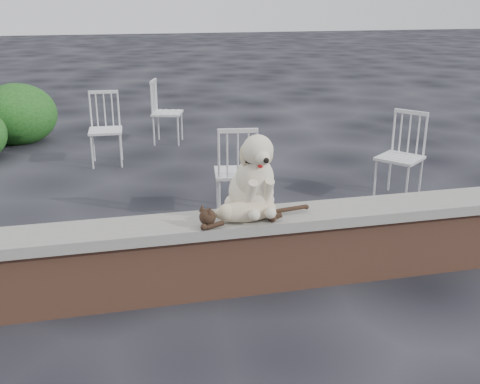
{
  "coord_description": "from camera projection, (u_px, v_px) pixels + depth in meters",
  "views": [
    {
      "loc": [
        -0.09,
        -3.72,
        2.12
      ],
      "look_at": [
        0.83,
        0.2,
        0.7
      ],
      "focal_mm": 42.15,
      "sensor_mm": 36.0,
      "label": 1
    }
  ],
  "objects": [
    {
      "name": "ground",
      "position": [
        136.0,
        299.0,
        4.14
      ],
      "size": [
        60.0,
        60.0,
        0.0
      ],
      "primitive_type": "plane",
      "color": "black",
      "rests_on": "ground"
    },
    {
      "name": "brick_wall",
      "position": [
        134.0,
        269.0,
        4.05
      ],
      "size": [
        6.0,
        0.3,
        0.5
      ],
      "primitive_type": "cube",
      "color": "brown",
      "rests_on": "ground"
    },
    {
      "name": "capstone",
      "position": [
        132.0,
        232.0,
        3.96
      ],
      "size": [
        6.2,
        0.4,
        0.08
      ],
      "primitive_type": "cube",
      "color": "slate",
      "rests_on": "brick_wall"
    },
    {
      "name": "dog",
      "position": [
        251.0,
        172.0,
        4.08
      ],
      "size": [
        0.46,
        0.58,
        0.64
      ],
      "primitive_type": null,
      "rotation": [
        0.0,
        0.0,
        0.08
      ],
      "color": "beige",
      "rests_on": "capstone"
    },
    {
      "name": "cat",
      "position": [
        245.0,
        210.0,
        4.0
      ],
      "size": [
        1.03,
        0.33,
        0.17
      ],
      "primitive_type": null,
      "rotation": [
        0.0,
        0.0,
        0.08
      ],
      "color": "#C1AF8A",
      "rests_on": "capstone"
    },
    {
      "name": "chair_e",
      "position": [
        167.0,
        112.0,
        8.35
      ],
      "size": [
        0.69,
        0.69,
        0.94
      ],
      "primitive_type": null,
      "rotation": [
        0.0,
        0.0,
        1.29
      ],
      "color": "silver",
      "rests_on": "ground"
    },
    {
      "name": "chair_c",
      "position": [
        236.0,
        171.0,
        5.55
      ],
      "size": [
        0.63,
        0.63,
        0.94
      ],
      "primitive_type": null,
      "rotation": [
        0.0,
        0.0,
        3.0
      ],
      "color": "silver",
      "rests_on": "ground"
    },
    {
      "name": "chair_b",
      "position": [
        105.0,
        129.0,
        7.27
      ],
      "size": [
        0.58,
        0.58,
        0.94
      ],
      "primitive_type": null,
      "rotation": [
        0.0,
        0.0,
        -0.04
      ],
      "color": "silver",
      "rests_on": "ground"
    },
    {
      "name": "chair_d",
      "position": [
        400.0,
        156.0,
        6.05
      ],
      "size": [
        0.79,
        0.79,
        0.94
      ],
      "primitive_type": null,
      "rotation": [
        0.0,
        0.0,
        -0.92
      ],
      "color": "silver",
      "rests_on": "ground"
    }
  ]
}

